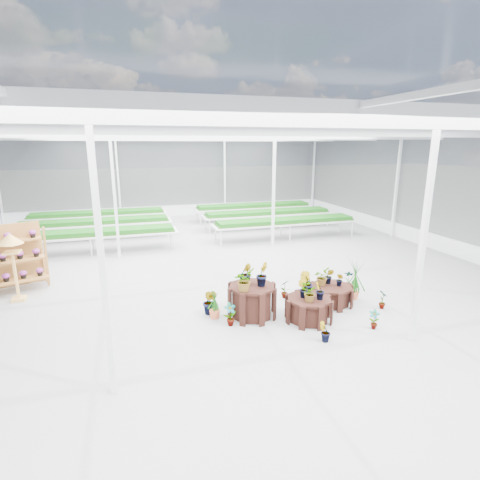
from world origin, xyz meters
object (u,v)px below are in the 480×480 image
object	(u,v)px
plinth_tall	(252,301)
plinth_mid	(308,309)
shelf_rack	(12,259)
bird_table	(14,268)
plinth_low	(331,295)

from	to	relation	value
plinth_tall	plinth_mid	size ratio (longest dim) A/B	1.07
shelf_rack	bird_table	xyz separation A→B (m)	(0.27, -0.86, -0.01)
plinth_mid	plinth_low	size ratio (longest dim) A/B	0.98
plinth_mid	plinth_low	distance (m)	1.22
plinth_low	bird_table	size ratio (longest dim) A/B	0.60
bird_table	plinth_low	bearing A→B (deg)	-38.59
shelf_rack	bird_table	world-z (taller)	shelf_rack
plinth_mid	bird_table	distance (m)	7.61
plinth_tall	shelf_rack	size ratio (longest dim) A/B	0.62
plinth_mid	bird_table	world-z (taller)	bird_table
plinth_tall	plinth_mid	distance (m)	1.35
plinth_tall	plinth_low	distance (m)	2.21
plinth_mid	shelf_rack	distance (m)	8.25
bird_table	plinth_mid	bearing A→B (deg)	-45.99
plinth_mid	bird_table	size ratio (longest dim) A/B	0.59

